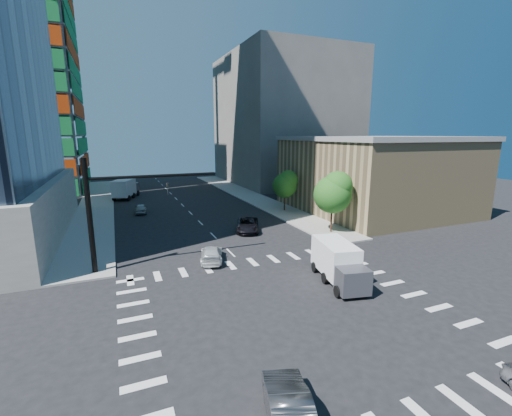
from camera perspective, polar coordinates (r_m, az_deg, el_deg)
name	(u,v)px	position (r m, az deg, el deg)	size (l,w,h in m)	color
ground	(292,313)	(22.23, 5.99, -17.03)	(160.00, 160.00, 0.00)	black
road_markings	(292,313)	(22.23, 5.99, -17.02)	(20.00, 20.00, 0.01)	silver
sidewalk_ne	(248,195)	(62.00, -1.42, 2.14)	(5.00, 60.00, 0.15)	gray
sidewalk_nw	(96,206)	(58.07, -25.10, 0.30)	(5.00, 60.00, 0.15)	gray
commercial_building	(373,174)	(52.31, 18.94, 5.43)	(20.50, 22.50, 10.60)	tan
bg_building_ne	(283,120)	(80.75, 4.49, 14.34)	(24.00, 30.00, 28.00)	#5F5955
signal_mast_nw	(110,204)	(28.99, -23.20, 0.57)	(10.20, 0.40, 9.00)	black
tree_south	(334,192)	(38.45, 12.89, 2.65)	(4.16, 4.16, 6.82)	#382316
tree_north	(286,184)	(48.85, 5.01, 4.04)	(3.54, 3.52, 5.78)	#382316
car_nb_far	(248,225)	(39.11, -1.41, -2.82)	(2.43, 5.26, 1.46)	black
car_sb_near	(212,254)	(30.32, -7.42, -7.56)	(1.82, 4.47, 1.30)	white
car_sb_mid	(141,208)	(50.76, -18.64, -0.07)	(1.54, 3.82, 1.30)	#989B9F
car_sb_cross	(289,410)	(14.87, 5.51, -30.46)	(1.60, 4.59, 1.51)	#444549
box_truck_near	(340,267)	(26.25, 13.79, -9.51)	(3.45, 5.91, 2.91)	black
box_truck_far	(126,190)	(63.62, -20.80, 2.89)	(4.80, 6.95, 3.36)	black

